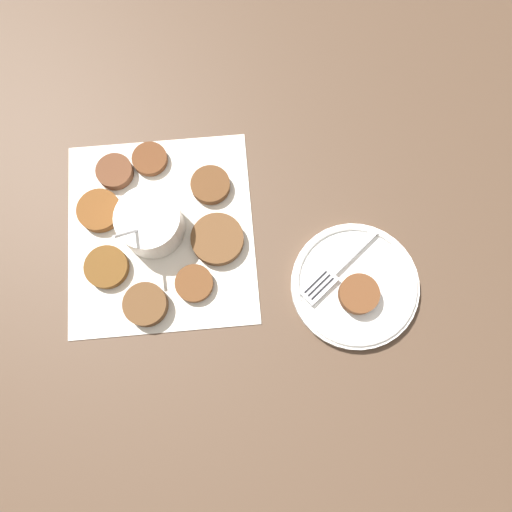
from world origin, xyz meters
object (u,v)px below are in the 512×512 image
at_px(serving_plate, 355,285).
at_px(fork, 333,272).
at_px(sauce_bowl, 151,223).
at_px(fritter_on_plate, 359,294).

height_order(serving_plate, fork, fork).
relative_size(sauce_bowl, fork, 0.88).
bearing_deg(sauce_bowl, fritter_on_plate, -112.28).
bearing_deg(serving_plate, fork, 59.03).
xyz_separation_m(serving_plate, fork, (0.02, 0.03, 0.01)).
relative_size(sauce_bowl, fritter_on_plate, 1.92).
height_order(sauce_bowl, serving_plate, sauce_bowl).
xyz_separation_m(fritter_on_plate, fork, (0.04, 0.03, -0.01)).
distance_m(serving_plate, fork, 0.04).
height_order(fritter_on_plate, fork, fritter_on_plate).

